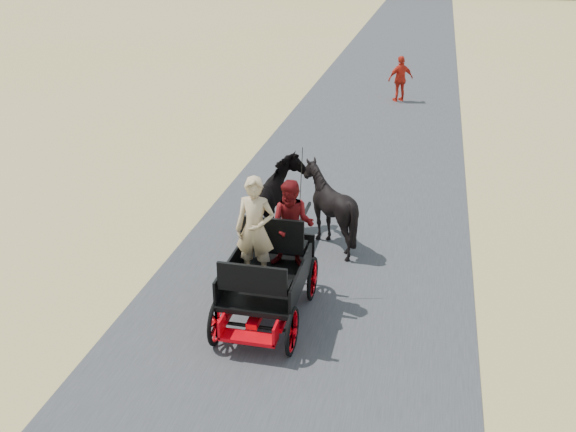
% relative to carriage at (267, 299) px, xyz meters
% --- Properties ---
extents(ground, '(140.00, 140.00, 0.00)m').
position_rel_carriage_xyz_m(ground, '(0.50, -1.80, -0.36)').
color(ground, tan).
extents(road, '(6.00, 140.00, 0.01)m').
position_rel_carriage_xyz_m(road, '(0.50, -1.80, -0.35)').
color(road, '#38383A').
rests_on(road, ground).
extents(carriage, '(1.30, 2.40, 0.72)m').
position_rel_carriage_xyz_m(carriage, '(0.00, 0.00, 0.00)').
color(carriage, black).
rests_on(carriage, ground).
extents(horse_left, '(0.91, 2.01, 1.70)m').
position_rel_carriage_xyz_m(horse_left, '(-0.55, 3.00, 0.49)').
color(horse_left, black).
rests_on(horse_left, ground).
extents(horse_right, '(1.37, 1.54, 1.70)m').
position_rel_carriage_xyz_m(horse_right, '(0.55, 3.00, 0.49)').
color(horse_right, black).
rests_on(horse_right, ground).
extents(driver_man, '(0.66, 0.43, 1.80)m').
position_rel_carriage_xyz_m(driver_man, '(-0.20, 0.05, 1.26)').
color(driver_man, tan).
rests_on(driver_man, carriage).
extents(passenger_woman, '(0.77, 0.60, 1.58)m').
position_rel_carriage_xyz_m(passenger_woman, '(0.30, 0.60, 1.15)').
color(passenger_woman, '#660C0F').
rests_on(passenger_woman, carriage).
extents(pedestrian, '(1.08, 0.88, 1.73)m').
position_rel_carriage_xyz_m(pedestrian, '(1.21, 15.67, 0.50)').
color(pedestrian, red).
rests_on(pedestrian, ground).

